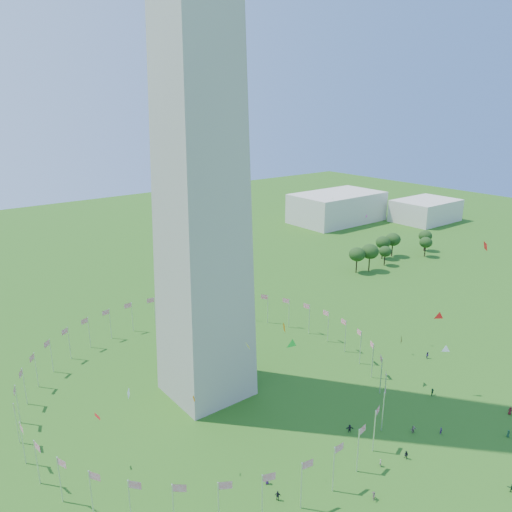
# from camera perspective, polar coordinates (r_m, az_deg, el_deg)

# --- Properties ---
(flag_ring) EXTENTS (80.24, 80.24, 9.00)m
(flag_ring) POSITION_cam_1_polar(r_m,az_deg,el_deg) (118.79, -5.66, -13.18)
(flag_ring) COLOR silver
(flag_ring) RESTS_ON ground
(gov_building_east_a) EXTENTS (50.00, 30.00, 16.00)m
(gov_building_east_a) POSITION_cam_1_polar(r_m,az_deg,el_deg) (282.47, 9.23, 5.51)
(gov_building_east_a) COLOR beige
(gov_building_east_a) RESTS_ON ground
(gov_building_east_b) EXTENTS (35.00, 25.00, 12.00)m
(gov_building_east_b) POSITION_cam_1_polar(r_m,az_deg,el_deg) (295.95, 18.81, 4.95)
(gov_building_east_b) COLOR beige
(gov_building_east_b) RESTS_ON ground
(crowd) EXTENTS (104.26, 60.03, 2.02)m
(crowd) POSITION_cam_1_polar(r_m,az_deg,el_deg) (102.07, 19.19, -22.44)
(crowd) COLOR slate
(crowd) RESTS_ON ground
(kites_aloft) EXTENTS (89.83, 86.49, 32.36)m
(kites_aloft) POSITION_cam_1_polar(r_m,az_deg,el_deg) (103.04, 11.10, -8.56)
(kites_aloft) COLOR red
(kites_aloft) RESTS_ON ground
(tree_line_east) EXTENTS (53.32, 15.29, 10.80)m
(tree_line_east) POSITION_cam_1_polar(r_m,az_deg,el_deg) (214.92, 14.88, 0.57)
(tree_line_east) COLOR #234918
(tree_line_east) RESTS_ON ground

